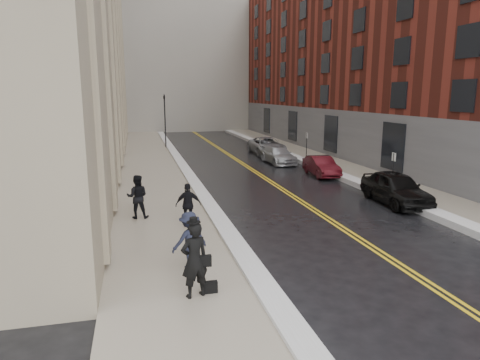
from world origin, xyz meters
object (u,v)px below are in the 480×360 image
car_black (396,188)px  car_silver_near (278,155)px  pedestrian_b (190,240)px  car_maroon (321,166)px  pedestrian_a (137,197)px  car_silver_far (267,146)px  pedestrian_c (188,205)px  pedestrian_main (194,260)px

car_black → car_silver_near: bearing=101.0°
pedestrian_b → car_black: bearing=-171.9°
pedestrian_b → car_maroon: bearing=-147.6°
pedestrian_a → pedestrian_b: pedestrian_a is taller
car_black → pedestrian_a: (-12.27, -0.01, 0.28)m
car_maroon → car_silver_far: (-0.45, 10.59, 0.10)m
pedestrian_b → pedestrian_c: size_ratio=1.02×
pedestrian_c → pedestrian_main: bearing=87.6°
car_silver_far → car_black: bearing=-86.0°
pedestrian_a → pedestrian_c: bearing=149.8°
pedestrian_main → pedestrian_b: (0.12, 1.93, -0.13)m
pedestrian_main → pedestrian_c: 6.15m
pedestrian_b → pedestrian_a: bearing=-95.5°
car_black → pedestrian_c: pedestrian_c is taller
car_black → pedestrian_a: bearing=-175.9°
pedestrian_c → car_black: bearing=-168.4°
car_silver_far → pedestrian_a: pedestrian_a is taller
pedestrian_main → car_black: bearing=-162.6°
car_black → car_silver_far: car_black is taller
pedestrian_main → car_silver_far: bearing=-128.9°
pedestrian_c → pedestrian_b: bearing=86.7°
car_black → pedestrian_c: bearing=-167.4°
car_black → car_silver_far: bearing=97.0°
car_silver_near → car_silver_far: car_silver_far is taller
car_silver_far → pedestrian_main: (-9.96, -25.84, 0.41)m
car_black → pedestrian_a: pedestrian_a is taller
pedestrian_main → pedestrian_b: size_ratio=1.15×
car_silver_near → pedestrian_a: 16.87m
pedestrian_b → car_silver_far: bearing=-132.3°
pedestrian_main → pedestrian_a: (-1.36, 7.67, -0.08)m
car_silver_near → pedestrian_b: pedestrian_b is taller
car_silver_near → pedestrian_a: pedestrian_a is taller
car_black → car_maroon: 7.59m
pedestrian_a → pedestrian_c: size_ratio=1.08×
car_maroon → car_silver_far: car_silver_far is taller
pedestrian_main → pedestrian_c: pedestrian_main is taller
car_maroon → car_silver_near: car_maroon is taller
pedestrian_a → car_black: bearing=-171.8°
car_black → pedestrian_b: bearing=-147.9°
car_maroon → car_silver_far: 10.60m
pedestrian_main → pedestrian_a: pedestrian_main is taller
car_black → pedestrian_main: (-10.90, -7.68, 0.36)m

